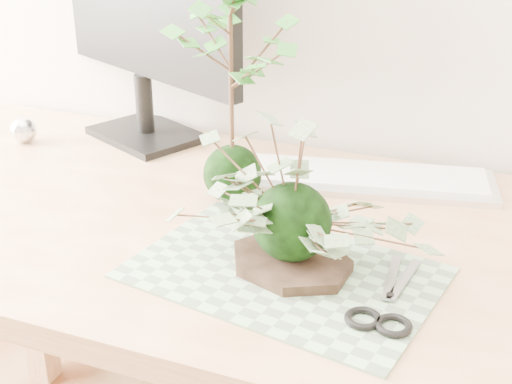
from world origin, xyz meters
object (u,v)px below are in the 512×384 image
desk (265,274)px  maple_kokedama (230,31)px  monitor (140,1)px  ivy_kokedama (293,187)px  keyboard (354,177)px

desk → maple_kokedama: 0.39m
desk → monitor: (-0.37, 0.28, 0.36)m
desk → ivy_kokedama: (0.08, -0.11, 0.21)m
desk → keyboard: keyboard is taller
desk → maple_kokedama: maple_kokedama is taller
keyboard → monitor: size_ratio=1.01×
ivy_kokedama → maple_kokedama: (-0.16, 0.17, 0.16)m
maple_kokedama → keyboard: maple_kokedama is taller
keyboard → monitor: (-0.45, 0.07, 0.27)m
keyboard → monitor: bearing=159.3°
desk → keyboard: size_ratio=3.14×
keyboard → desk: bearing=-123.7°
ivy_kokedama → monitor: bearing=138.9°
ivy_kokedama → maple_kokedama: size_ratio=0.97×
ivy_kokedama → keyboard: 0.34m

